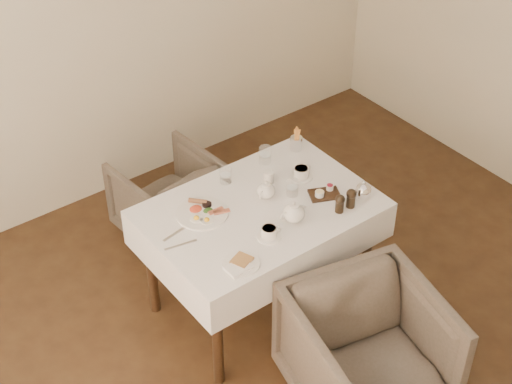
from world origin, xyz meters
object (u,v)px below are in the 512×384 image
Objects in this scene: table at (260,223)px; breakfast_plate at (202,212)px; teapot_centre at (266,190)px; armchair_near at (367,353)px; armchair_far at (169,198)px.

breakfast_plate is at bearing 153.06° from table.
breakfast_plate is (-0.29, 0.15, 0.13)m from table.
teapot_centre is (0.08, 0.05, 0.17)m from table.
breakfast_plate is (-0.31, 1.04, 0.42)m from armchair_near.
table is 0.35m from breakfast_plate.
armchair_far is at bearing 94.18° from table.
table is 8.81× the size of teapot_centre.
table is 0.98m from armchair_far.
breakfast_plate reaches higher than armchair_far.
teapot_centre reaches higher than table.
teapot_centre reaches higher than armchair_far.
armchair_near is at bearing -88.51° from table.
table is 0.20m from teapot_centre.
teapot_centre is (0.37, -0.10, 0.05)m from breakfast_plate.
table reaches higher than armchair_near.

